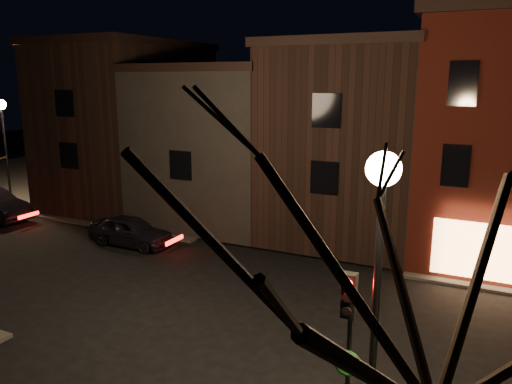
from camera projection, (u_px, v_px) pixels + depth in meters
ground at (232, 304)px, 17.66m from camera, size 120.00×120.00×0.00m
sidewalk_far_left at (140, 169)px, 43.69m from camera, size 30.00×30.00×0.12m
corner_building at (500, 136)px, 21.41m from camera, size 6.50×8.50×10.50m
row_building_a at (356, 139)px, 25.19m from camera, size 7.30×10.30×9.40m
row_building_b at (230, 141)px, 28.37m from camera, size 7.80×10.30×8.40m
row_building_c at (129, 123)px, 31.27m from camera, size 7.30×10.30×9.90m
street_lamp_near at (380, 233)px, 8.62m from camera, size 0.60×0.60×6.48m
street_lamp_far at (3, 123)px, 30.01m from camera, size 0.60×0.60×6.48m
traffic_signal at (348, 337)px, 9.83m from camera, size 0.58×0.38×4.05m
bare_tree_right at (452, 226)px, 5.66m from camera, size 6.40×6.40×8.50m
parked_car_a at (131, 231)px, 23.77m from camera, size 4.21×1.74×1.43m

